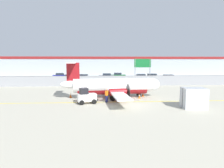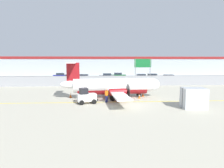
{
  "view_description": "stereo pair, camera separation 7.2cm",
  "coord_description": "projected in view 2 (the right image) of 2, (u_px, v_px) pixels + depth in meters",
  "views": [
    {
      "loc": [
        -3.18,
        -22.3,
        5.09
      ],
      "look_at": [
        -1.36,
        5.93,
        1.8
      ],
      "focal_mm": 32.0,
      "sensor_mm": 36.0,
      "label": 1
    },
    {
      "loc": [
        -3.1,
        -22.3,
        5.09
      ],
      "look_at": [
        -1.36,
        5.93,
        1.8
      ],
      "focal_mm": 32.0,
      "sensor_mm": 36.0,
      "label": 2
    }
  ],
  "objects": [
    {
      "name": "perimeter_fence",
      "position": [
        115.0,
        80.0,
        40.6
      ],
      "size": [
        98.0,
        0.1,
        2.1
      ],
      "color": "gray",
      "rests_on": "ground"
    },
    {
      "name": "highway_sign",
      "position": [
        143.0,
        65.0,
        42.42
      ],
      "size": [
        3.6,
        0.14,
        5.5
      ],
      "color": "slate",
      "rests_on": "ground"
    },
    {
      "name": "traffic_cone_far_left",
      "position": [
        143.0,
        94.0,
        28.61
      ],
      "size": [
        0.36,
        0.36,
        0.64
      ],
      "color": "orange",
      "rests_on": "ground"
    },
    {
      "name": "parked_car_1",
      "position": [
        70.0,
        78.0,
        49.71
      ],
      "size": [
        4.36,
        2.36,
        1.58
      ],
      "rotation": [
        0.0,
        0.0,
        3.03
      ],
      "color": "red",
      "rests_on": "parking_lot_strip"
    },
    {
      "name": "ground_plane",
      "position": [
        125.0,
        102.0,
        24.87
      ],
      "size": [
        140.0,
        140.0,
        0.01
      ],
      "color": "#B2AD99"
    },
    {
      "name": "traffic_cone_near_right",
      "position": [
        71.0,
        95.0,
        27.81
      ],
      "size": [
        0.36,
        0.36,
        0.64
      ],
      "color": "orange",
      "rests_on": "ground"
    },
    {
      "name": "parked_car_6",
      "position": [
        152.0,
        77.0,
        53.37
      ],
      "size": [
        4.28,
        2.16,
        1.58
      ],
      "rotation": [
        0.0,
        0.0,
        3.19
      ],
      "color": "#B28C19",
      "rests_on": "parking_lot_strip"
    },
    {
      "name": "cargo_container",
      "position": [
        194.0,
        98.0,
        21.52
      ],
      "size": [
        2.56,
        2.2,
        2.2
      ],
      "rotation": [
        0.0,
        0.0,
        -0.09
      ],
      "color": "#B7BCC1",
      "rests_on": "ground"
    },
    {
      "name": "parked_car_3",
      "position": [
        107.0,
        76.0,
        54.61
      ],
      "size": [
        4.22,
        2.04,
        1.58
      ],
      "rotation": [
        0.0,
        0.0,
        3.15
      ],
      "color": "slate",
      "rests_on": "parking_lot_strip"
    },
    {
      "name": "traffic_cone_near_left",
      "position": [
        139.0,
        96.0,
        27.15
      ],
      "size": [
        0.36,
        0.36,
        0.64
      ],
      "color": "orange",
      "rests_on": "ground"
    },
    {
      "name": "parking_lot_strip",
      "position": [
        112.0,
        80.0,
        52.13
      ],
      "size": [
        98.0,
        17.0,
        0.12
      ],
      "color": "#38383A",
      "rests_on": "ground"
    },
    {
      "name": "parked_car_0",
      "position": [
        61.0,
        76.0,
        56.33
      ],
      "size": [
        4.32,
        2.26,
        1.58
      ],
      "rotation": [
        0.0,
        0.0,
        0.08
      ],
      "color": "navy",
      "rests_on": "parking_lot_strip"
    },
    {
      "name": "baggage_tug",
      "position": [
        86.0,
        96.0,
        23.83
      ],
      "size": [
        2.55,
        1.94,
        1.88
      ],
      "rotation": [
        0.0,
        0.0,
        0.31
      ],
      "color": "silver",
      "rests_on": "ground"
    },
    {
      "name": "parked_car_2",
      "position": [
        83.0,
        77.0,
        51.35
      ],
      "size": [
        4.34,
        2.31,
        1.58
      ],
      "rotation": [
        0.0,
        0.0,
        3.05
      ],
      "color": "#19662D",
      "rests_on": "parking_lot_strip"
    },
    {
      "name": "parked_car_5",
      "position": [
        141.0,
        77.0,
        51.92
      ],
      "size": [
        4.27,
        2.14,
        1.58
      ],
      "rotation": [
        0.0,
        0.0,
        3.1
      ],
      "color": "navy",
      "rests_on": "parking_lot_strip"
    },
    {
      "name": "ground_crew_worker",
      "position": [
        107.0,
        95.0,
        24.51
      ],
      "size": [
        0.48,
        0.48,
        1.7
      ],
      "rotation": [
        0.0,
        0.0,
        2.29
      ],
      "color": "#191E4C",
      "rests_on": "ground"
    },
    {
      "name": "parked_car_4",
      "position": [
        118.0,
        75.0,
        57.39
      ],
      "size": [
        4.33,
        2.27,
        1.58
      ],
      "rotation": [
        0.0,
        0.0,
        -0.08
      ],
      "color": "#19662D",
      "rests_on": "parking_lot_strip"
    },
    {
      "name": "background_building",
      "position": [
        108.0,
        66.0,
        70.09
      ],
      "size": [
        91.0,
        8.1,
        6.5
      ],
      "color": "#A8B2BC",
      "rests_on": "ground"
    },
    {
      "name": "parked_car_7",
      "position": [
        169.0,
        78.0,
        49.57
      ],
      "size": [
        4.25,
        2.11,
        1.58
      ],
      "rotation": [
        0.0,
        0.0,
        -0.03
      ],
      "color": "#B28C19",
      "rests_on": "parking_lot_strip"
    },
    {
      "name": "commuter_airplane",
      "position": [
        114.0,
        86.0,
        27.54
      ],
      "size": [
        13.95,
        16.08,
        4.92
      ],
      "rotation": [
        0.0,
        0.0,
        0.08
      ],
      "color": "white",
      "rests_on": "ground"
    }
  ]
}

